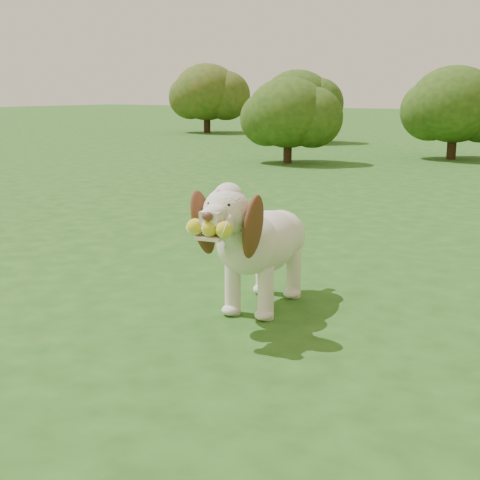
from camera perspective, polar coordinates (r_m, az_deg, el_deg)
The scene contains 6 objects.
ground at distance 3.77m, azimuth 0.71°, elevation -5.82°, with size 80.00×80.00×0.00m, color #1F4A15.
dog at distance 3.64m, azimuth 1.55°, elevation 0.09°, with size 0.50×1.17×0.76m.
shrub_a at distance 11.28m, azimuth 4.13°, elevation 10.78°, with size 1.36×1.36×1.41m.
shrub_e at distance 15.87m, azimuth 4.92°, elevation 11.84°, with size 1.61×1.61×1.67m.
shrub_b at distance 12.47m, azimuth 17.84°, elevation 10.96°, with size 1.57×1.57×1.62m.
shrub_g at distance 19.51m, azimuth -2.85°, elevation 12.50°, with size 1.88×1.88×1.95m.
Camera 1 is at (1.93, -3.01, 1.20)m, focal length 50.00 mm.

